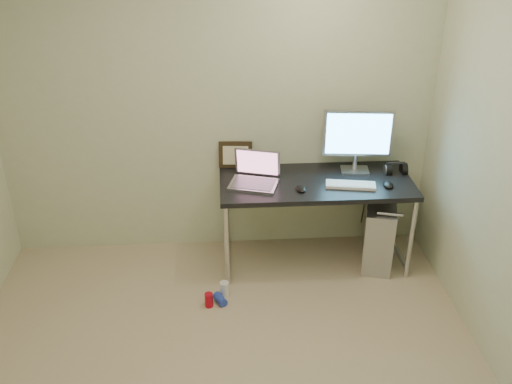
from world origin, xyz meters
The scene contains 16 objects.
wall_back centered at (0.00, 1.75, 1.25)m, with size 3.50×0.02×2.50m, color beige.
desk centered at (0.77, 1.42, 0.67)m, with size 1.52×0.67×0.75m.
tower_computer centered at (1.31, 1.38, 0.28)m, with size 0.36×0.57×0.59m.
cable_a centered at (1.26, 1.70, 0.40)m, with size 0.01×0.01×0.70m, color black.
cable_b centered at (1.35, 1.68, 0.38)m, with size 0.01×0.01×0.72m, color black.
can_red centered at (-0.10, 0.85, 0.06)m, with size 0.06×0.06×0.11m, color red.
can_white centered at (0.02, 0.97, 0.06)m, with size 0.07×0.07×0.13m, color white.
can_blue centered at (-0.02, 0.89, 0.03)m, with size 0.07×0.07×0.12m, color #273FBD.
laptop centered at (0.28, 1.42, 0.81)m, with size 0.43×0.38×0.25m.
monitor centered at (1.11, 1.58, 1.05)m, with size 0.56×0.18×0.52m.
keyboard centered at (1.02, 1.30, 0.76)m, with size 0.38×0.12×0.02m, color white.
mouse_right centered at (1.31, 1.29, 0.77)m, with size 0.08×0.12×0.04m, color black.
mouse_left centered at (0.63, 1.26, 0.77)m, with size 0.07×0.12×0.04m, color black.
headphones centered at (1.43, 1.52, 0.78)m, with size 0.17×0.11×0.12m.
picture_frame centered at (0.14, 1.71, 0.86)m, with size 0.27×0.03×0.22m, color black.
webcam centered at (0.39, 1.68, 0.84)m, with size 0.05×0.04×0.13m.
Camera 1 is at (0.03, -2.57, 2.77)m, focal length 40.00 mm.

